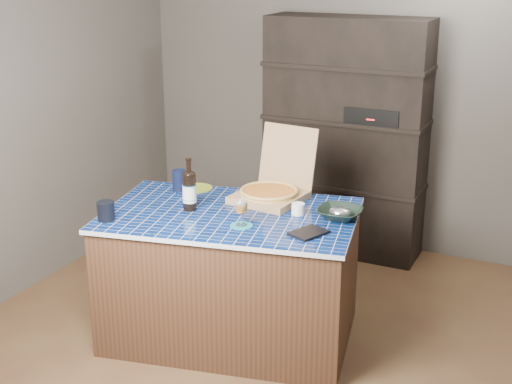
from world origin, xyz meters
The scene contains 14 objects.
room centered at (0.00, 0.00, 1.25)m, with size 3.50×3.50×3.50m.
shelving_unit centered at (0.00, 1.53, 0.90)m, with size 1.20×0.41×1.80m.
kitchen_island centered at (-0.16, -0.05, 0.40)m, with size 1.61×1.19×0.80m.
pizza_box centered at (-0.05, 0.27, 0.86)m, with size 0.43×0.51×0.42m.
mead_bottle centered at (-0.40, -0.10, 0.92)m, with size 0.08×0.08×0.31m.
teal_trivet centered at (-0.01, -0.21, 0.80)m, with size 0.13×0.13×0.01m, color teal.
wine_glass centered at (-0.01, -0.21, 0.91)m, with size 0.07×0.07×0.16m.
tumbler centered at (-0.74, -0.45, 0.85)m, with size 0.10×0.10×0.11m, color black.
dvd_case centered at (0.37, -0.16, 0.81)m, with size 0.14×0.20×0.02m, color black.
bowl centered at (0.44, 0.14, 0.83)m, with size 0.25×0.25×0.06m, color black.
foil_contents centered at (0.44, 0.14, 0.84)m, with size 0.13×0.10×0.06m, color #ACADB7.
white_jar centered at (0.20, 0.10, 0.83)m, with size 0.08×0.08×0.07m, color white.
navy_cup centered at (-0.64, 0.18, 0.87)m, with size 0.09×0.09×0.14m, color black.
green_trivet centered at (-0.56, 0.26, 0.80)m, with size 0.20×0.20×0.01m, color #87A222.
Camera 1 is at (1.64, -3.49, 2.24)m, focal length 50.00 mm.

